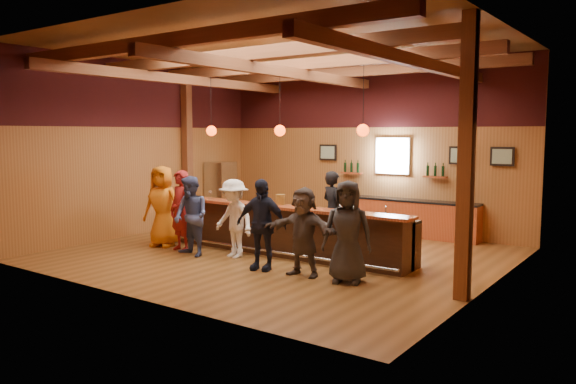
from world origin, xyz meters
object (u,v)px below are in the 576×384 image
object	(u,v)px
customer_denim	(191,216)
bottle_a	(299,200)
customer_dark	(347,232)
ice_bucket	(280,200)
customer_orange	(162,206)
customer_brown	(303,232)
bartender	(333,210)
customer_redvest	(181,211)
bar_counter	(285,230)
back_bar_cabinet	(402,217)
stainless_fridge	(221,192)
customer_navy	(261,224)
customer_white	(234,219)

from	to	relation	value
customer_denim	bottle_a	xyz separation A→B (m)	(2.00, 1.20, 0.37)
customer_dark	ice_bucket	distance (m)	2.54
customer_orange	customer_dark	xyz separation A→B (m)	(5.12, -0.30, -0.04)
customer_brown	bartender	size ratio (longest dim) A/B	0.93
customer_denim	bartender	xyz separation A→B (m)	(2.09, 2.42, 0.03)
customer_redvest	customer_brown	xyz separation A→B (m)	(3.50, -0.26, -0.08)
customer_orange	ice_bucket	size ratio (longest dim) A/B	8.52
bar_counter	customer_redvest	size ratio (longest dim) A/B	3.46
back_bar_cabinet	customer_orange	world-z (taller)	customer_orange
bar_counter	stainless_fridge	distance (m)	4.81
back_bar_cabinet	customer_denim	distance (m)	5.64
customer_navy	bartender	distance (m)	2.50
customer_navy	customer_dark	distance (m)	1.83
customer_navy	customer_white	bearing A→B (deg)	143.26
customer_redvest	customer_denim	world-z (taller)	customer_redvest
customer_navy	customer_dark	xyz separation A→B (m)	(1.82, 0.15, 0.02)
customer_white	customer_brown	xyz separation A→B (m)	(2.06, -0.41, -0.01)
customer_white	customer_navy	size ratio (longest dim) A/B	0.94
bartender	bottle_a	distance (m)	1.27
customer_navy	bartender	world-z (taller)	bartender
bar_counter	customer_orange	bearing A→B (deg)	-160.03
bar_counter	customer_orange	distance (m)	3.01
bar_counter	bartender	bearing A→B (deg)	59.41
customer_denim	bartender	size ratio (longest dim) A/B	0.97
back_bar_cabinet	customer_dark	distance (m)	5.04
stainless_fridge	ice_bucket	size ratio (longest dim) A/B	8.10
stainless_fridge	customer_redvest	size ratio (longest dim) A/B	0.99
bar_counter	customer_orange	xyz separation A→B (m)	(-2.80, -1.02, 0.43)
bar_counter	customer_brown	bearing A→B (deg)	-44.07
customer_redvest	customer_navy	world-z (taller)	customer_redvest
customer_redvest	customer_white	distance (m)	1.45
customer_orange	customer_brown	xyz separation A→B (m)	(4.22, -0.36, -0.12)
bottle_a	customer_white	bearing A→B (deg)	-146.18
bottle_a	customer_dark	bearing A→B (deg)	-31.99
bar_counter	customer_brown	size ratio (longest dim) A/B	3.79
customer_white	stainless_fridge	bearing A→B (deg)	145.18
bartender	stainless_fridge	bearing A→B (deg)	7.03
bar_counter	back_bar_cabinet	xyz separation A→B (m)	(1.18, 3.57, -0.05)
customer_white	customer_dark	size ratio (longest dim) A/B	0.92
customer_redvest	bartender	bearing A→B (deg)	48.93
customer_orange	customer_redvest	xyz separation A→B (m)	(0.72, -0.11, -0.04)
customer_navy	bartender	size ratio (longest dim) A/B	0.99
customer_orange	bartender	size ratio (longest dim) A/B	1.06
ice_bucket	bottle_a	xyz separation A→B (m)	(0.47, 0.03, 0.02)
customer_denim	customer_white	size ratio (longest dim) A/B	1.03
customer_white	bottle_a	bearing A→B (deg)	43.45
bottle_a	customer_navy	bearing A→B (deg)	-90.98
stainless_fridge	customer_dark	distance (m)	7.46
bartender	bottle_a	world-z (taller)	bartender
back_bar_cabinet	customer_brown	world-z (taller)	customer_brown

